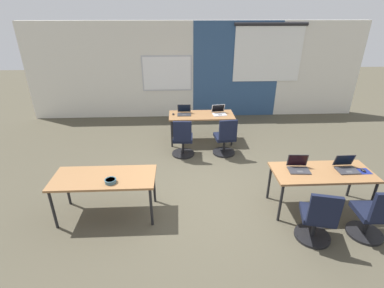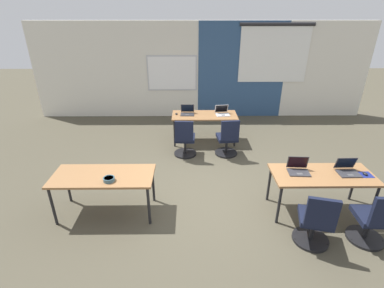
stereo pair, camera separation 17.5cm
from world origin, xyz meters
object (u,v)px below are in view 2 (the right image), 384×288
desk_far_center (204,117)px  laptop_far_right (222,113)px  laptop_near_right_end (348,170)px  snack_bowl (109,179)px  desk_near_left (103,178)px  chair_far_right (228,140)px  laptop_far_left (187,112)px  laptop_near_right_inner (298,169)px  chair_near_right_end (373,222)px  desk_near_right (322,177)px  chair_far_left (185,141)px  chair_near_right_inner (315,223)px  mouse_far_left (176,114)px  mouse_near_right_end (365,174)px

desk_far_center → laptop_far_right: (0.44, 0.01, 0.11)m
laptop_near_right_end → snack_bowl: (-3.76, -0.21, -0.01)m
desk_near_left → chair_far_right: (2.24, 2.02, -0.28)m
desk_near_left → laptop_far_left: 3.15m
desk_near_left → laptop_near_right_inner: size_ratio=4.61×
laptop_near_right_inner → chair_near_right_end: (0.84, -0.81, -0.39)m
laptop_far_right → snack_bowl: laptop_far_right is taller
desk_near_right → laptop_near_right_end: 0.42m
chair_far_left → chair_far_right: size_ratio=1.00×
chair_far_left → chair_near_right_end: bearing=137.8°
desk_near_right → desk_far_center: 3.30m
laptop_near_right_inner → chair_far_right: 2.17m
laptop_near_right_end → chair_far_right: bearing=128.8°
chair_near_right_inner → mouse_far_left: chair_near_right_inner is taller
desk_near_left → desk_far_center: (1.75, 2.80, 0.00)m
desk_near_right → mouse_near_right_end: (0.65, -0.03, 0.08)m
laptop_near_right_end → mouse_near_right_end: size_ratio=3.08×
chair_near_right_end → snack_bowl: bearing=-5.1°
chair_near_right_inner → desk_far_center: bearing=-54.3°
desk_near_right → chair_far_right: size_ratio=1.74×
chair_near_right_inner → snack_bowl: bearing=3.3°
desk_far_center → laptop_near_right_end: laptop_near_right_end is taller
desk_near_right → desk_far_center: bearing=122.0°
chair_near_right_end → laptop_near_right_end: bearing=-81.8°
desk_near_right → mouse_near_right_end: 0.66m
mouse_far_left → desk_near_left: bearing=-110.4°
chair_far_left → chair_far_right: (0.97, 0.02, 0.00)m
laptop_near_right_inner → laptop_far_left: (-1.80, 2.78, -0.00)m
desk_far_center → mouse_far_left: mouse_far_left is taller
desk_near_right → laptop_far_left: laptop_far_left is taller
chair_near_right_inner → chair_far_left: same height
chair_near_right_inner → chair_far_right: bearing=-57.7°
mouse_near_right_end → laptop_far_right: laptop_far_right is taller
desk_near_right → chair_far_right: (-1.26, 2.02, -0.28)m
laptop_far_right → snack_bowl: bearing=-132.0°
laptop_near_right_end → chair_far_right: laptop_near_right_end is taller
chair_near_right_inner → laptop_far_left: bearing=-48.9°
chair_far_left → chair_near_right_inner: bearing=127.4°
mouse_near_right_end → chair_near_right_end: 0.82m
mouse_far_left → laptop_far_right: size_ratio=0.27×
desk_near_right → laptop_far_right: 3.10m
desk_near_left → snack_bowl: size_ratio=9.01×
chair_far_left → laptop_far_left: bearing=-90.3°
laptop_far_left → chair_near_right_end: size_ratio=0.37×
desk_near_left → mouse_far_left: bearing=69.6°
chair_far_left → mouse_near_right_end: bearing=148.0°
laptop_near_right_end → chair_near_right_end: laptop_near_right_end is taller
mouse_near_right_end → snack_bowl: (-4.01, -0.14, 0.01)m
laptop_near_right_inner → laptop_far_left: 3.31m
mouse_near_right_end → chair_far_right: bearing=132.9°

